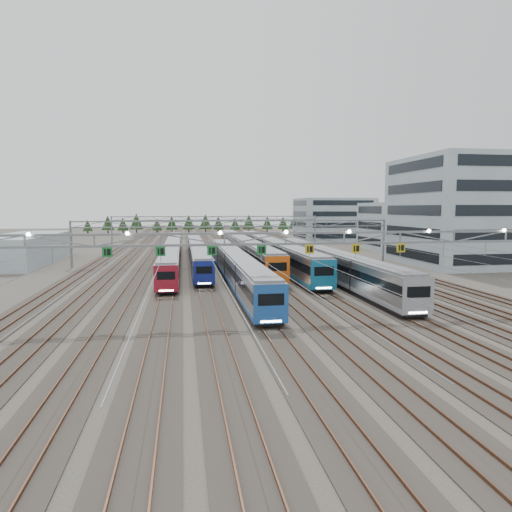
{
  "coord_description": "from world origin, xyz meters",
  "views": [
    {
      "loc": [
        -9.28,
        -40.69,
        10.06
      ],
      "look_at": [
        0.62,
        20.96,
        3.5
      ],
      "focal_mm": 32.0,
      "sensor_mm": 36.0,
      "label": 1
    }
  ],
  "objects": [
    {
      "name": "gantry_mid",
      "position": [
        0.0,
        40.0,
        6.39
      ],
      "size": [
        56.36,
        0.36,
        8.0
      ],
      "color": "slate",
      "rests_on": "ground"
    },
    {
      "name": "gantry_near",
      "position": [
        -0.05,
        -0.12,
        7.09
      ],
      "size": [
        56.36,
        0.61,
        8.08
      ],
      "color": "slate",
      "rests_on": "ground"
    },
    {
      "name": "depot_bldg_north",
      "position": [
        37.78,
        98.02,
        6.56
      ],
      "size": [
        22.0,
        18.0,
        13.13
      ],
      "primitive_type": "cube",
      "color": "#8FA2AB",
      "rests_on": "ground"
    },
    {
      "name": "train_d",
      "position": [
        2.25,
        46.92,
        2.34
      ],
      "size": [
        3.19,
        65.43,
        4.17
      ],
      "color": "black",
      "rests_on": "ground"
    },
    {
      "name": "track_bed",
      "position": [
        0.0,
        100.0,
        1.49
      ],
      "size": [
        54.0,
        260.0,
        5.42
      ],
      "color": "#2D2823",
      "rests_on": "ground"
    },
    {
      "name": "gantry_far",
      "position": [
        0.0,
        85.0,
        6.39
      ],
      "size": [
        56.36,
        0.36,
        8.0
      ],
      "color": "slate",
      "rests_on": "ground"
    },
    {
      "name": "train_e",
      "position": [
        6.75,
        41.65,
        2.33
      ],
      "size": [
        3.19,
        64.36,
        4.16
      ],
      "color": "black",
      "rests_on": "ground"
    },
    {
      "name": "train_b",
      "position": [
        -6.75,
        43.46,
        2.02
      ],
      "size": [
        2.72,
        55.88,
        3.54
      ],
      "color": "black",
      "rests_on": "ground"
    },
    {
      "name": "west_shed",
      "position": [
        -38.04,
        48.45,
        2.62
      ],
      "size": [
        10.0,
        30.0,
        5.24
      ],
      "primitive_type": "cube",
      "color": "#8FA2AB",
      "rests_on": "ground"
    },
    {
      "name": "ground",
      "position": [
        0.0,
        0.0,
        0.0
      ],
      "size": [
        400.0,
        400.0,
        0.0
      ],
      "primitive_type": "plane",
      "color": "#47423A",
      "rests_on": "ground"
    },
    {
      "name": "train_a",
      "position": [
        -11.25,
        45.31,
        2.06
      ],
      "size": [
        2.79,
        68.42,
        3.63
      ],
      "color": "black",
      "rests_on": "ground"
    },
    {
      "name": "train_f",
      "position": [
        11.25,
        21.87,
        2.22
      ],
      "size": [
        3.02,
        51.33,
        3.94
      ],
      "color": "black",
      "rests_on": "ground"
    },
    {
      "name": "train_c",
      "position": [
        -2.25,
        21.1,
        2.18
      ],
      "size": [
        2.96,
        51.77,
        3.86
      ],
      "color": "black",
      "rests_on": "ground"
    },
    {
      "name": "treeline",
      "position": [
        5.4,
        141.59,
        4.23
      ],
      "size": [
        106.4,
        5.6,
        7.02
      ],
      "color": "#332114",
      "rests_on": "ground"
    },
    {
      "name": "depot_bldg_south",
      "position": [
        39.39,
        34.23,
        9.52
      ],
      "size": [
        18.0,
        22.0,
        19.04
      ],
      "primitive_type": "cube",
      "color": "#8FA2AB",
      "rests_on": "ground"
    },
    {
      "name": "depot_bldg_mid",
      "position": [
        42.36,
        64.18,
        5.69
      ],
      "size": [
        14.0,
        16.0,
        11.38
      ],
      "primitive_type": "cube",
      "color": "#8FA2AB",
      "rests_on": "ground"
    }
  ]
}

